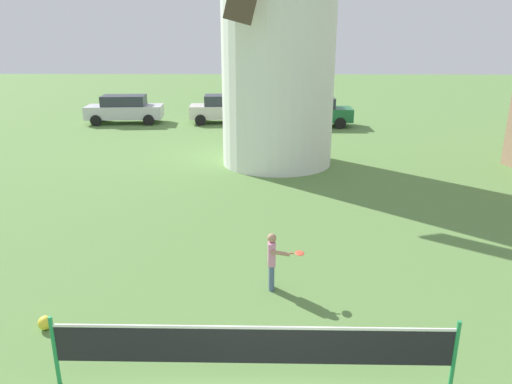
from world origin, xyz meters
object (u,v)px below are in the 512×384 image
at_px(stray_ball, 45,323).
at_px(parked_car_cream, 224,108).
at_px(tennis_net, 253,345).
at_px(player_far, 273,258).
at_px(parked_car_silver, 125,109).
at_px(parked_car_green, 311,111).

bearing_deg(stray_ball, parked_car_cream, 86.28).
xyz_separation_m(tennis_net, stray_ball, (-3.55, 1.34, -0.57)).
height_order(player_far, parked_car_silver, parked_car_silver).
xyz_separation_m(tennis_net, parked_car_cream, (-2.22, 21.73, 0.12)).
bearing_deg(tennis_net, parked_car_green, 82.72).
height_order(stray_ball, parked_car_green, parked_car_green).
bearing_deg(parked_car_cream, stray_ball, -93.72).
bearing_deg(stray_ball, player_far, 20.44).
distance_m(stray_ball, parked_car_green, 20.43).
xyz_separation_m(stray_ball, parked_car_silver, (-4.28, 20.13, 0.69)).
bearing_deg(parked_car_green, parked_car_cream, 169.07).
relative_size(tennis_net, player_far, 4.78).
relative_size(tennis_net, parked_car_cream, 1.42).
bearing_deg(player_far, stray_ball, -159.56).
bearing_deg(parked_car_cream, parked_car_silver, -177.25).
bearing_deg(parked_car_silver, tennis_net, -69.97).
bearing_deg(parked_car_silver, stray_ball, -78.00).
relative_size(tennis_net, parked_car_silver, 1.28).
distance_m(player_far, parked_car_green, 18.17).
relative_size(player_far, parked_car_silver, 0.27).
bearing_deg(tennis_net, player_far, 83.59).
height_order(parked_car_cream, parked_car_green, same).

